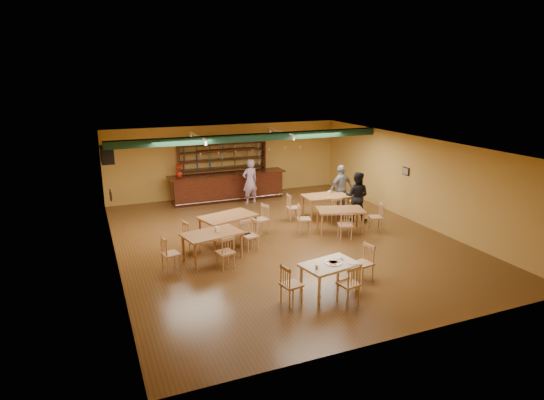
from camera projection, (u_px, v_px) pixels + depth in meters
name	position (u px, v px, depth m)	size (l,w,h in m)	color
floor	(283.00, 239.00, 14.52)	(12.00, 12.00, 0.00)	brown
ceiling_beam	(252.00, 137.00, 16.25)	(10.00, 0.30, 0.25)	black
track_rail_left	(198.00, 136.00, 16.10)	(0.05, 2.50, 0.05)	white
track_rail_right	(282.00, 132.00, 17.28)	(0.05, 2.50, 0.05)	white
ac_unit	(108.00, 155.00, 15.87)	(0.34, 0.70, 0.48)	white
picture_left	(111.00, 195.00, 13.13)	(0.04, 0.34, 0.28)	black
picture_right	(406.00, 171.00, 16.34)	(0.04, 0.34, 0.28)	black
bar_counter	(228.00, 187.00, 18.87)	(4.83, 0.85, 1.13)	black
back_bar_hutch	(223.00, 170.00, 19.28)	(3.73, 0.40, 2.28)	black
poinsettia	(179.00, 171.00, 17.93)	(0.29, 0.29, 0.52)	#AA1D0F
dining_table_a	(228.00, 228.00, 14.25)	(1.67, 1.00, 0.83)	#A8693B
dining_table_b	(325.00, 206.00, 16.73)	(1.60, 0.96, 0.80)	#A8693B
dining_table_c	(212.00, 246.00, 12.85)	(1.58, 0.95, 0.79)	#A8693B
dining_table_d	(340.00, 220.00, 15.18)	(1.51, 0.91, 0.75)	#A8693B
near_table	(329.00, 277.00, 10.99)	(1.32, 0.85, 0.71)	#D5B38F
pizza_tray	(333.00, 263.00, 10.93)	(0.40, 0.40, 0.01)	silver
parmesan_shaker	(317.00, 266.00, 10.60)	(0.07, 0.07, 0.11)	#EAE5C6
napkin_stack	(338.00, 258.00, 11.18)	(0.20, 0.15, 0.03)	white
pizza_server	(337.00, 261.00, 11.02)	(0.32, 0.09, 0.00)	silver
side_plate	(353.00, 263.00, 10.92)	(0.22, 0.22, 0.01)	white
patron_bar	(250.00, 182.00, 18.30)	(0.66, 0.43, 1.80)	#914AA1
patron_right_a	(357.00, 196.00, 16.18)	(0.85, 0.66, 1.75)	black
patron_right_b	(341.00, 188.00, 17.27)	(1.04, 0.43, 1.78)	gray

